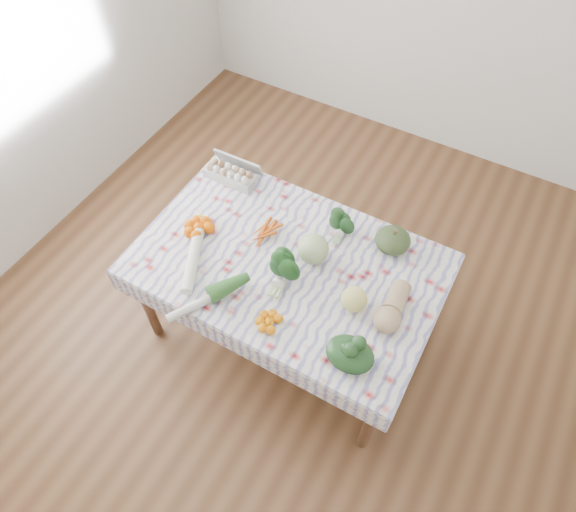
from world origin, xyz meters
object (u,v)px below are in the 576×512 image
object	(u,v)px
dining_table	(288,271)
grapefruit	(354,299)
butternut_squash	(393,307)
cabbage	(313,249)
egg_carton	(230,175)
kabocha_squash	(393,240)

from	to	relation	value
dining_table	grapefruit	world-z (taller)	grapefruit
dining_table	butternut_squash	size ratio (longest dim) A/B	5.45
cabbage	butternut_squash	distance (m)	0.52
egg_carton	butternut_squash	world-z (taller)	butternut_squash
egg_carton	cabbage	distance (m)	0.78
dining_table	egg_carton	distance (m)	0.74
kabocha_squash	grapefruit	xyz separation A→B (m)	(-0.02, -0.45, 0.00)
kabocha_squash	grapefruit	size ratio (longest dim) A/B	1.46
egg_carton	cabbage	xyz separation A→B (m)	(0.73, -0.28, 0.04)
dining_table	butternut_squash	xyz separation A→B (m)	(0.62, -0.02, 0.15)
dining_table	egg_carton	world-z (taller)	egg_carton
dining_table	cabbage	size ratio (longest dim) A/B	9.50
kabocha_squash	egg_carton	bearing A→B (deg)	179.85
grapefruit	egg_carton	bearing A→B (deg)	156.60
dining_table	kabocha_squash	xyz separation A→B (m)	(0.45, 0.37, 0.15)
grapefruit	kabocha_squash	bearing A→B (deg)	86.88
butternut_squash	cabbage	bearing A→B (deg)	164.96
dining_table	cabbage	world-z (taller)	cabbage
kabocha_squash	butternut_squash	bearing A→B (deg)	-67.58
egg_carton	butternut_squash	xyz separation A→B (m)	(1.24, -0.40, 0.02)
dining_table	kabocha_squash	bearing A→B (deg)	39.52
cabbage	egg_carton	bearing A→B (deg)	158.60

